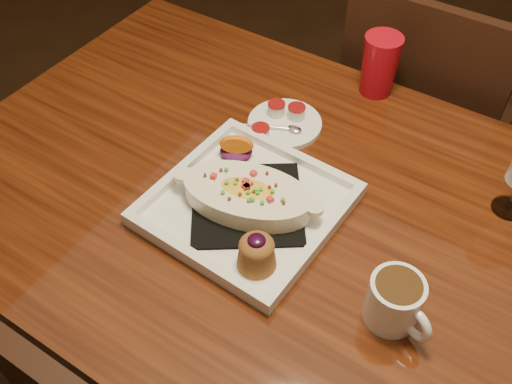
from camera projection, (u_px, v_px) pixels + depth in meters
The scene contains 7 objects.
table at pixel (312, 248), 1.12m from camera, with size 1.50×0.90×0.75m.
chair_far at pixel (418, 126), 1.58m from camera, with size 0.42×0.42×0.93m.
plate at pixel (248, 203), 1.03m from camera, with size 0.34×0.34×0.08m.
coffee_mug at pixel (396, 301), 0.87m from camera, with size 0.12×0.09×0.09m.
saucer at pixel (284, 121), 1.21m from camera, with size 0.16×0.16×0.11m.
creamer_loose at pixel (260, 133), 1.18m from camera, with size 0.04×0.04×0.03m.
red_tumbler at pixel (380, 65), 1.24m from camera, with size 0.08×0.08×0.14m, color red.
Camera 1 is at (0.27, -0.62, 1.55)m, focal length 40.00 mm.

